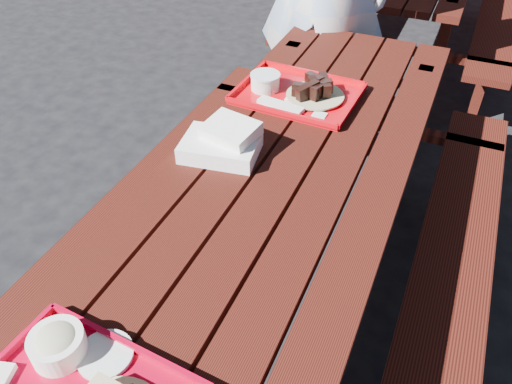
# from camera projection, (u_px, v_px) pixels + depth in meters

# --- Properties ---
(ground) EXTENTS (60.00, 60.00, 0.00)m
(ground) POSITION_uv_depth(u_px,v_px,m) (271.00, 325.00, 2.02)
(ground) COLOR black
(ground) RESTS_ON ground
(picnic_table_near) EXTENTS (1.41, 2.40, 0.75)m
(picnic_table_near) POSITION_uv_depth(u_px,v_px,m) (274.00, 225.00, 1.65)
(picnic_table_near) COLOR #45140D
(picnic_table_near) RESTS_ON ground
(far_tray) EXTENTS (0.46, 0.37, 0.08)m
(far_tray) POSITION_uv_depth(u_px,v_px,m) (295.00, 92.00, 1.91)
(far_tray) COLOR red
(far_tray) RESTS_ON picnic_table_near
(white_cloth) EXTENTS (0.27, 0.22, 0.10)m
(white_cloth) POSITION_uv_depth(u_px,v_px,m) (223.00, 142.00, 1.61)
(white_cloth) COLOR white
(white_cloth) RESTS_ON picnic_table_near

